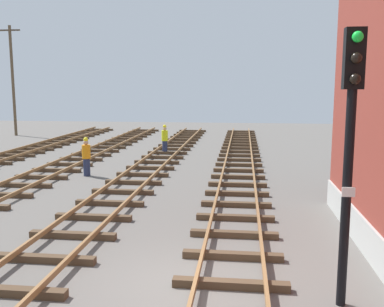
{
  "coord_description": "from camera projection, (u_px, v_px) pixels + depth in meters",
  "views": [
    {
      "loc": [
        1.2,
        -8.78,
        4.27
      ],
      "look_at": [
        -1.05,
        10.24,
        1.3
      ],
      "focal_mm": 40.84,
      "sensor_mm": 36.0,
      "label": 1
    }
  ],
  "objects": [
    {
      "name": "track_worker_foreground",
      "position": [
        165.0,
        140.0,
        27.54
      ],
      "size": [
        0.4,
        0.4,
        1.87
      ],
      "color": "#262D4C",
      "rests_on": "ground"
    },
    {
      "name": "ground_plane",
      "position": [
        185.0,
        286.0,
        9.41
      ],
      "size": [
        85.21,
        85.21,
        0.0
      ],
      "primitive_type": "plane",
      "color": "#605B56"
    },
    {
      "name": "signal_mast",
      "position": [
        350.0,
        137.0,
        8.08
      ],
      "size": [
        0.36,
        0.4,
        5.31
      ],
      "color": "black",
      "rests_on": "ground"
    },
    {
      "name": "track_near_building",
      "position": [
        231.0,
        283.0,
        9.27
      ],
      "size": [
        2.5,
        65.54,
        0.32
      ],
      "color": "#4C3826",
      "rests_on": "ground"
    },
    {
      "name": "track_worker_distant",
      "position": [
        86.0,
        157.0,
        20.82
      ],
      "size": [
        0.4,
        0.4,
        1.87
      ],
      "color": "#262D4C",
      "rests_on": "ground"
    },
    {
      "name": "track_centre",
      "position": [
        28.0,
        272.0,
        9.8
      ],
      "size": [
        2.5,
        65.54,
        0.32
      ],
      "color": "#4C3826",
      "rests_on": "ground"
    },
    {
      "name": "utility_pole_far",
      "position": [
        13.0,
        79.0,
        37.41
      ],
      "size": [
        1.8,
        0.24,
        9.34
      ],
      "color": "brown",
      "rests_on": "ground"
    }
  ]
}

